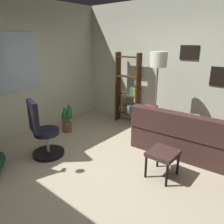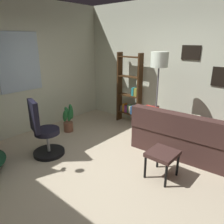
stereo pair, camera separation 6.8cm
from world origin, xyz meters
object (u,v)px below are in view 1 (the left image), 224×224
Objects in this scene: couch at (197,137)px; bookshelf at (128,93)px; footstool at (163,155)px; potted_plant at (67,119)px; floor_lamp at (158,68)px; office_chair at (43,135)px.

bookshelf is at bearing 78.04° from couch.
bookshelf reaches higher than couch.
footstool is 0.68× the size of potted_plant.
footstool is 1.71m from floor_lamp.
potted_plant is (-1.31, 0.75, -0.49)m from bookshelf.
couch is at bearing -6.58° from footstool.
office_chair is at bearing -149.64° from potted_plant.
couch is 1.48m from floor_lamp.
floor_lamp is (-0.07, 0.86, 1.20)m from couch.
footstool is at bearing -131.02° from bookshelf.
couch is 3.19× the size of potted_plant.
couch is 1.15× the size of floor_lamp.
potted_plant reaches higher than footstool.
potted_plant is (0.99, 0.58, -0.13)m from office_chair.
floor_lamp reaches higher than couch.
bookshelf is 2.67× the size of potted_plant.
floor_lamp is at bearing -32.56° from office_chair.
office_chair is 2.33m from bookshelf.
bookshelf is at bearing 48.98° from footstool.
office_chair is at bearing 133.16° from couch.
couch is 1.96× the size of office_chair.
office_chair is (-1.90, 2.03, 0.11)m from couch.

